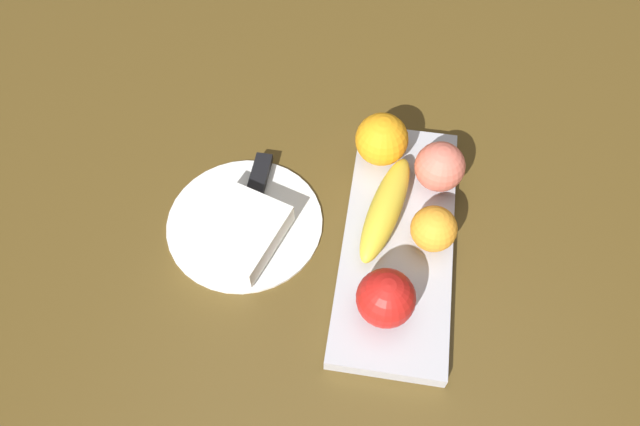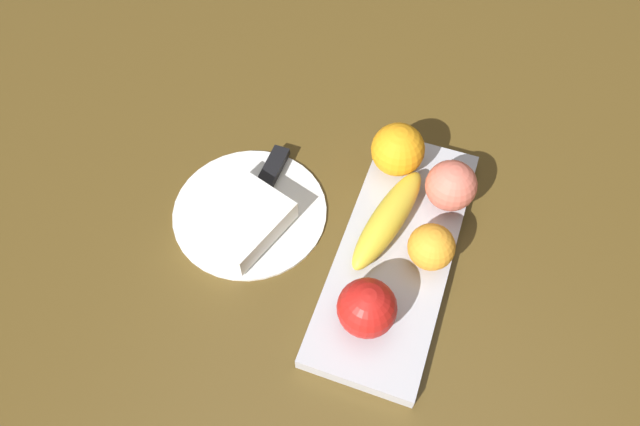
{
  "view_description": "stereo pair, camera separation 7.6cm",
  "coord_description": "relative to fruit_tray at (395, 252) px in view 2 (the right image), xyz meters",
  "views": [
    {
      "loc": [
        0.39,
        -0.07,
        0.69
      ],
      "look_at": [
        -0.02,
        -0.14,
        0.05
      ],
      "focal_mm": 32.83,
      "sensor_mm": 36.0,
      "label": 1
    },
    {
      "loc": [
        0.37,
        0.0,
        0.69
      ],
      "look_at": [
        -0.02,
        -0.14,
        0.05
      ],
      "focal_mm": 32.83,
      "sensor_mm": 36.0,
      "label": 2
    }
  ],
  "objects": [
    {
      "name": "banana",
      "position": [
        -0.03,
        -0.02,
        0.03
      ],
      "size": [
        0.18,
        0.08,
        0.04
      ],
      "primitive_type": "ellipsoid",
      "rotation": [
        0.0,
        0.0,
        -0.22
      ],
      "color": "gold",
      "rests_on": "fruit_tray"
    },
    {
      "name": "folded_napkin",
      "position": [
        0.03,
        -0.21,
        0.01
      ],
      "size": [
        0.14,
        0.14,
        0.03
      ],
      "primitive_type": "cube",
      "rotation": [
        0.0,
        0.0,
        -0.31
      ],
      "color": "white",
      "rests_on": "dinner_plate"
    },
    {
      "name": "dinner_plate",
      "position": [
        0.0,
        -0.21,
        -0.01
      ],
      "size": [
        0.22,
        0.22,
        0.01
      ],
      "primitive_type": "cylinder",
      "color": "white",
      "rests_on": "ground_plane"
    },
    {
      "name": "orange_near_banana",
      "position": [
        -0.13,
        -0.04,
        0.05
      ],
      "size": [
        0.07,
        0.07,
        0.07
      ],
      "primitive_type": "sphere",
      "color": "orange",
      "rests_on": "fruit_tray"
    },
    {
      "name": "ground_plane",
      "position": [
        0.02,
        0.03,
        -0.01
      ],
      "size": [
        2.4,
        2.4,
        0.0
      ],
      "primitive_type": "plane",
      "color": "#55401A"
    },
    {
      "name": "fruit_tray",
      "position": [
        0.0,
        0.0,
        0.0
      ],
      "size": [
        0.37,
        0.14,
        0.02
      ],
      "primitive_type": "cube",
      "color": "#B4B6BF",
      "rests_on": "ground_plane"
    },
    {
      "name": "orange_near_apple",
      "position": [
        0.0,
        0.04,
        0.04
      ],
      "size": [
        0.06,
        0.06,
        0.06
      ],
      "primitive_type": "sphere",
      "color": "orange",
      "rests_on": "fruit_tray"
    },
    {
      "name": "knife",
      "position": [
        -0.05,
        -0.21,
        0.0
      ],
      "size": [
        0.18,
        0.03,
        0.01
      ],
      "rotation": [
        0.0,
        0.0,
        -0.01
      ],
      "color": "silver",
      "rests_on": "dinner_plate"
    },
    {
      "name": "apple",
      "position": [
        0.11,
        -0.01,
        0.05
      ],
      "size": [
        0.07,
        0.07,
        0.07
      ],
      "primitive_type": "sphere",
      "color": "red",
      "rests_on": "fruit_tray"
    },
    {
      "name": "peach",
      "position": [
        -0.1,
        0.04,
        0.05
      ],
      "size": [
        0.07,
        0.07,
        0.07
      ],
      "primitive_type": "sphere",
      "color": "#D76956",
      "rests_on": "fruit_tray"
    }
  ]
}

